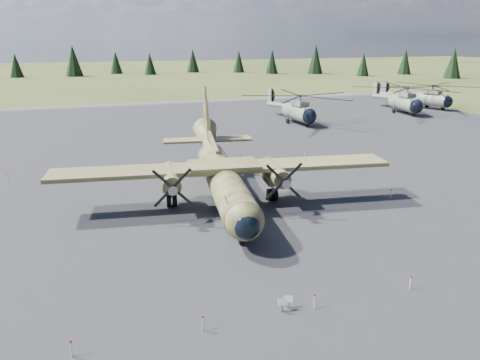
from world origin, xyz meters
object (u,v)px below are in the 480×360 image
object	(u,v)px
transport_plane	(222,172)
helicopter_near	(298,103)
helicopter_far	(430,92)
helicopter_mid	(405,95)

from	to	relation	value
transport_plane	helicopter_near	xyz separation A→B (m)	(22.35, 31.81, 0.71)
transport_plane	helicopter_far	bearing A→B (deg)	43.97
transport_plane	helicopter_far	distance (m)	66.52
transport_plane	helicopter_far	size ratio (longest dim) A/B	1.19
helicopter_mid	helicopter_far	xyz separation A→B (m)	(8.68, 3.74, -0.17)
helicopter_mid	helicopter_far	bearing A→B (deg)	29.84
transport_plane	helicopter_mid	bearing A→B (deg)	46.00
transport_plane	helicopter_far	world-z (taller)	transport_plane
transport_plane	helicopter_near	distance (m)	38.88
helicopter_near	helicopter_mid	size ratio (longest dim) A/B	0.95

